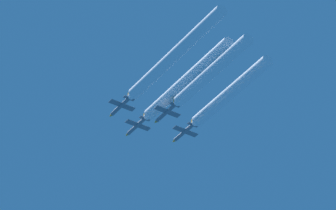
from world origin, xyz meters
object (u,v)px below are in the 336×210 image
jet_lead (136,126)px  jet_left_wingman (120,106)px  jet_right_wingman (184,132)px  jet_slot (166,113)px

jet_lead → jet_left_wingman: 12.40m
jet_lead → jet_right_wingman: bearing=-31.0°
jet_lead → jet_right_wingman: 12.81m
jet_right_wingman → jet_slot: (-10.41, -7.04, -2.03)m
jet_right_wingman → jet_left_wingman: bearing=-177.2°
jet_right_wingman → jet_slot: size_ratio=1.00×
jet_right_wingman → jet_lead: bearing=149.0°
jet_lead → jet_slot: 14.09m
jet_slot → jet_left_wingman: bearing=149.1°
jet_right_wingman → jet_slot: jet_right_wingman is taller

